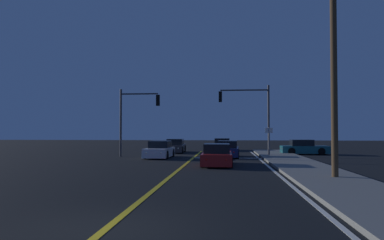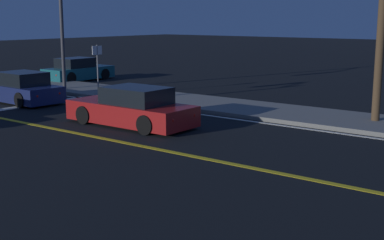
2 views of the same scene
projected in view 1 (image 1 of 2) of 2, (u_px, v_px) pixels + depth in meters
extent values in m
plane|color=black|center=(104.00, 230.00, 7.95)|extent=(160.00, 160.00, 0.00)
cube|color=slate|center=(313.00, 171.00, 18.88)|extent=(3.20, 41.82, 0.15)
cube|color=gold|center=(176.00, 171.00, 19.51)|extent=(0.20, 39.50, 0.01)
cube|color=silver|center=(276.00, 172.00, 19.05)|extent=(0.16, 39.50, 0.01)
cube|color=silver|center=(227.00, 158.00, 29.34)|extent=(5.34, 0.50, 0.01)
cube|color=#195960|center=(305.00, 150.00, 34.05)|extent=(4.22, 1.77, 0.68)
cube|color=black|center=(302.00, 143.00, 34.08)|extent=(1.95, 1.50, 0.60)
cylinder|color=black|center=(317.00, 150.00, 34.74)|extent=(0.64, 0.23, 0.64)
cylinder|color=black|center=(322.00, 151.00, 33.15)|extent=(0.64, 0.23, 0.64)
cylinder|color=black|center=(288.00, 150.00, 34.94)|extent=(0.64, 0.23, 0.64)
cylinder|color=black|center=(292.00, 151.00, 33.35)|extent=(0.64, 0.23, 0.64)
sphere|color=#FFF4CC|center=(326.00, 148.00, 34.42)|extent=(0.18, 0.18, 0.18)
sphere|color=#FFF4CC|center=(329.00, 149.00, 33.36)|extent=(0.18, 0.18, 0.18)
sphere|color=red|center=(281.00, 148.00, 34.74)|extent=(0.14, 0.14, 0.14)
sphere|color=red|center=(283.00, 149.00, 33.68)|extent=(0.14, 0.14, 0.14)
cube|color=silver|center=(159.00, 152.00, 29.63)|extent=(1.89, 4.44, 0.68)
cube|color=black|center=(160.00, 145.00, 29.91)|extent=(1.58, 2.06, 0.60)
cylinder|color=black|center=(167.00, 155.00, 28.18)|extent=(0.24, 0.65, 0.64)
cylinder|color=black|center=(145.00, 155.00, 28.37)|extent=(0.24, 0.65, 0.64)
cylinder|color=black|center=(173.00, 153.00, 30.89)|extent=(0.24, 0.65, 0.64)
cylinder|color=black|center=(153.00, 153.00, 31.08)|extent=(0.24, 0.65, 0.64)
sphere|color=#FFF4CC|center=(161.00, 153.00, 27.45)|extent=(0.18, 0.18, 0.18)
sphere|color=#FFF4CC|center=(146.00, 153.00, 27.58)|extent=(0.18, 0.18, 0.18)
sphere|color=red|center=(171.00, 150.00, 31.70)|extent=(0.14, 0.14, 0.14)
sphere|color=red|center=(158.00, 150.00, 31.83)|extent=(0.14, 0.14, 0.14)
cube|color=maroon|center=(217.00, 158.00, 23.15)|extent=(1.81, 4.64, 0.68)
cube|color=black|center=(217.00, 149.00, 22.89)|extent=(1.55, 2.14, 0.60)
cylinder|color=black|center=(205.00, 158.00, 24.65)|extent=(0.22, 0.64, 0.64)
cylinder|color=black|center=(230.00, 158.00, 24.51)|extent=(0.22, 0.64, 0.64)
cylinder|color=black|center=(202.00, 162.00, 21.79)|extent=(0.22, 0.64, 0.64)
cylinder|color=black|center=(231.00, 162.00, 21.64)|extent=(0.22, 0.64, 0.64)
sphere|color=#FFF4CC|center=(209.00, 155.00, 25.45)|extent=(0.18, 0.18, 0.18)
sphere|color=#FFF4CC|center=(226.00, 155.00, 25.35)|extent=(0.18, 0.18, 0.18)
sphere|color=red|center=(206.00, 160.00, 20.94)|extent=(0.14, 0.14, 0.14)
sphere|color=red|center=(226.00, 160.00, 20.85)|extent=(0.14, 0.14, 0.14)
cube|color=#2D2D33|center=(175.00, 148.00, 37.10)|extent=(1.87, 4.61, 0.68)
cube|color=black|center=(175.00, 142.00, 37.39)|extent=(1.57, 2.13, 0.60)
cylinder|color=black|center=(182.00, 150.00, 35.62)|extent=(0.23, 0.64, 0.64)
cylinder|color=black|center=(165.00, 150.00, 35.74)|extent=(0.23, 0.64, 0.64)
cylinder|color=black|center=(185.00, 149.00, 38.45)|extent=(0.23, 0.64, 0.64)
cylinder|color=black|center=(169.00, 149.00, 38.56)|extent=(0.23, 0.64, 0.64)
sphere|color=#FFF4CC|center=(178.00, 148.00, 34.84)|extent=(0.18, 0.18, 0.18)
sphere|color=#FFF4CC|center=(167.00, 148.00, 34.92)|extent=(0.18, 0.18, 0.18)
sphere|color=red|center=(183.00, 146.00, 39.29)|extent=(0.14, 0.14, 0.14)
sphere|color=red|center=(172.00, 146.00, 39.36)|extent=(0.14, 0.14, 0.14)
cube|color=navy|center=(228.00, 152.00, 30.41)|extent=(1.91, 4.29, 0.68)
cube|color=black|center=(228.00, 144.00, 30.18)|extent=(1.58, 2.00, 0.60)
cylinder|color=black|center=(219.00, 152.00, 31.81)|extent=(0.24, 0.65, 0.64)
cylinder|color=black|center=(238.00, 152.00, 31.60)|extent=(0.24, 0.65, 0.64)
cylinder|color=black|center=(217.00, 154.00, 29.22)|extent=(0.24, 0.65, 0.64)
cylinder|color=black|center=(238.00, 154.00, 29.01)|extent=(0.24, 0.65, 0.64)
sphere|color=#FFF4CC|center=(222.00, 149.00, 32.52)|extent=(0.18, 0.18, 0.18)
sphere|color=#FFF4CC|center=(235.00, 150.00, 32.38)|extent=(0.18, 0.18, 0.18)
sphere|color=red|center=(220.00, 152.00, 28.44)|extent=(0.14, 0.14, 0.14)
sphere|color=red|center=(234.00, 152.00, 28.30)|extent=(0.14, 0.14, 0.14)
cube|color=black|center=(222.00, 146.00, 40.92)|extent=(1.86, 4.36, 0.68)
cube|color=black|center=(222.00, 141.00, 40.68)|extent=(1.59, 2.01, 0.60)
cylinder|color=black|center=(215.00, 147.00, 42.35)|extent=(0.22, 0.64, 0.64)
cylinder|color=black|center=(230.00, 147.00, 42.18)|extent=(0.22, 0.64, 0.64)
cylinder|color=black|center=(214.00, 148.00, 39.66)|extent=(0.22, 0.64, 0.64)
cylinder|color=black|center=(230.00, 148.00, 39.50)|extent=(0.22, 0.64, 0.64)
sphere|color=#FFF4CC|center=(218.00, 145.00, 43.09)|extent=(0.18, 0.18, 0.18)
sphere|color=#FFF4CC|center=(227.00, 145.00, 42.98)|extent=(0.18, 0.18, 0.18)
sphere|color=red|center=(216.00, 146.00, 38.87)|extent=(0.14, 0.14, 0.14)
sphere|color=red|center=(227.00, 147.00, 38.76)|extent=(0.14, 0.14, 0.14)
cylinder|color=#38383D|center=(269.00, 121.00, 31.41)|extent=(0.18, 0.18, 5.99)
cylinder|color=#38383D|center=(244.00, 90.00, 31.67)|extent=(4.04, 0.12, 0.12)
cube|color=black|center=(220.00, 97.00, 31.83)|extent=(0.28, 0.28, 0.90)
sphere|color=red|center=(220.00, 94.00, 31.84)|extent=(0.22, 0.22, 0.22)
sphere|color=#4C2D05|center=(220.00, 97.00, 31.83)|extent=(0.22, 0.22, 0.22)
sphere|color=#0A3814|center=(220.00, 100.00, 31.82)|extent=(0.22, 0.22, 0.22)
cylinder|color=#38383D|center=(121.00, 123.00, 31.12)|extent=(0.18, 0.18, 5.61)
cylinder|color=#38383D|center=(139.00, 94.00, 31.05)|extent=(3.12, 0.12, 0.12)
cube|color=black|center=(158.00, 100.00, 30.89)|extent=(0.28, 0.28, 0.90)
sphere|color=red|center=(158.00, 97.00, 30.90)|extent=(0.22, 0.22, 0.22)
sphere|color=#4C2D05|center=(158.00, 100.00, 30.89)|extent=(0.22, 0.22, 0.22)
sphere|color=#0A3814|center=(158.00, 104.00, 30.88)|extent=(0.22, 0.22, 0.22)
cylinder|color=#4C3823|center=(334.00, 51.00, 16.24)|extent=(0.28, 0.28, 11.19)
cylinder|color=slate|center=(269.00, 143.00, 28.59)|extent=(0.06, 0.06, 2.42)
cube|color=white|center=(269.00, 130.00, 28.62)|extent=(0.56, 0.05, 0.40)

